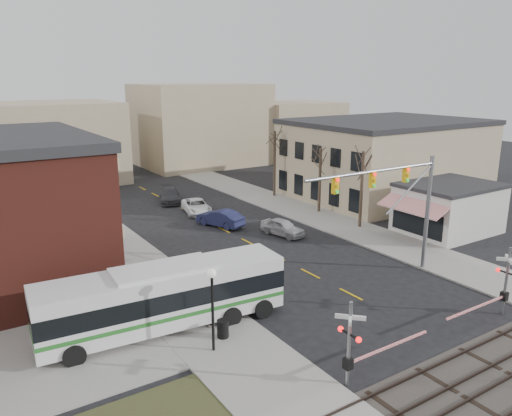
{
  "coord_description": "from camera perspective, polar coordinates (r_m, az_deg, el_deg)",
  "views": [
    {
      "loc": [
        -20.49,
        -18.72,
        13.11
      ],
      "look_at": [
        -0.72,
        11.73,
        3.5
      ],
      "focal_mm": 35.0,
      "sensor_mm": 36.0,
      "label": 1
    }
  ],
  "objects": [
    {
      "name": "car_a",
      "position": [
        42.41,
        3.06,
        -2.21
      ],
      "size": [
        2.53,
        4.36,
        1.4
      ],
      "primitive_type": "imported",
      "rotation": [
        0.0,
        0.0,
        0.23
      ],
      "color": "#AAA9AE",
      "rests_on": "ground"
    },
    {
      "name": "ground",
      "position": [
        30.69,
        13.41,
        -10.89
      ],
      "size": [
        160.0,
        160.0,
        0.0
      ],
      "primitive_type": "plane",
      "color": "black",
      "rests_on": "ground"
    },
    {
      "name": "ballast_strip",
      "position": [
        26.57,
        26.43,
        -16.37
      ],
      "size": [
        160.0,
        5.0,
        0.06
      ],
      "primitive_type": "cube",
      "color": "#332D28",
      "rests_on": "ground"
    },
    {
      "name": "transit_bus",
      "position": [
        27.09,
        -10.44,
        -9.9
      ],
      "size": [
        13.24,
        3.82,
        3.36
      ],
      "color": "silver",
      "rests_on": "ground"
    },
    {
      "name": "car_d",
      "position": [
        54.34,
        -9.83,
        1.45
      ],
      "size": [
        3.8,
        5.49,
        1.48
      ],
      "primitive_type": "imported",
      "rotation": [
        0.0,
        0.0,
        -0.38
      ],
      "color": "#37373C",
      "rests_on": "ground"
    },
    {
      "name": "traffic_signal_mast",
      "position": [
        33.41,
        16.08,
        1.58
      ],
      "size": [
        10.92,
        0.3,
        8.0
      ],
      "color": "gray",
      "rests_on": "ground"
    },
    {
      "name": "tree_east_a",
      "position": [
        44.68,
        11.97,
        2.07
      ],
      "size": [
        0.28,
        0.28,
        6.75
      ],
      "color": "#382B21",
      "rests_on": "sidewalk_east"
    },
    {
      "name": "tree_east_c",
      "position": [
        55.49,
        2.13,
        5.08
      ],
      "size": [
        0.28,
        0.28,
        7.2
      ],
      "color": "#382B21",
      "rests_on": "sidewalk_east"
    },
    {
      "name": "sidewalk_east",
      "position": [
        50.68,
        4.6,
        -0.14
      ],
      "size": [
        5.0,
        60.0,
        0.12
      ],
      "primitive_type": "cube",
      "color": "gray",
      "rests_on": "ground"
    },
    {
      "name": "rail_tracks",
      "position": [
        26.52,
        26.46,
        -16.21
      ],
      "size": [
        160.0,
        3.91,
        0.14
      ],
      "color": "#2D231E",
      "rests_on": "ground"
    },
    {
      "name": "rr_crossing_west",
      "position": [
        22.73,
        11.38,
        -14.85
      ],
      "size": [
        5.6,
        1.36,
        4.0
      ],
      "color": "gray",
      "rests_on": "ground"
    },
    {
      "name": "rr_crossing_east",
      "position": [
        31.15,
        26.27,
        -7.74
      ],
      "size": [
        5.6,
        1.36,
        4.0
      ],
      "color": "gray",
      "rests_on": "ground"
    },
    {
      "name": "trash_bin",
      "position": [
        26.34,
        -3.81,
        -13.6
      ],
      "size": [
        0.6,
        0.6,
        0.94
      ],
      "primitive_type": "cylinder",
      "color": "black",
      "rests_on": "sidewalk_west"
    },
    {
      "name": "street_lamp",
      "position": [
        24.1,
        -5.03,
        -9.61
      ],
      "size": [
        0.44,
        0.44,
        4.25
      ],
      "color": "black",
      "rests_on": "sidewalk_west"
    },
    {
      "name": "pedestrian_far",
      "position": [
        29.69,
        -11.94,
        -9.54
      ],
      "size": [
        1.0,
        1.09,
        1.81
      ],
      "primitive_type": "imported",
      "rotation": [
        0.0,
        0.0,
        1.11
      ],
      "color": "#2F3953",
      "rests_on": "sidewalk_west"
    },
    {
      "name": "tan_building",
      "position": [
        58.16,
        14.56,
        5.6
      ],
      "size": [
        20.3,
        15.3,
        8.5
      ],
      "color": "tan",
      "rests_on": "ground"
    },
    {
      "name": "sidewalk_west",
      "position": [
        42.31,
        -16.33,
        -3.76
      ],
      "size": [
        5.0,
        60.0,
        0.12
      ],
      "primitive_type": "cube",
      "color": "gray",
      "rests_on": "ground"
    },
    {
      "name": "car_c",
      "position": [
        49.56,
        -6.81,
        0.2
      ],
      "size": [
        3.34,
        5.3,
        1.36
      ],
      "primitive_type": "imported",
      "rotation": [
        0.0,
        0.0,
        -0.23
      ],
      "color": "white",
      "rests_on": "ground"
    },
    {
      "name": "tree_east_b",
      "position": [
        49.24,
        7.3,
        3.18
      ],
      "size": [
        0.28,
        0.28,
        6.3
      ],
      "color": "#382B21",
      "rests_on": "sidewalk_east"
    },
    {
      "name": "awning_shop",
      "position": [
        45.94,
        21.15,
        0.02
      ],
      "size": [
        9.74,
        6.2,
        4.3
      ],
      "color": "beige",
      "rests_on": "ground"
    },
    {
      "name": "pedestrian_near",
      "position": [
        27.28,
        -5.41,
        -11.64
      ],
      "size": [
        0.53,
        0.7,
        1.73
      ],
      "primitive_type": "imported",
      "rotation": [
        0.0,
        0.0,
        1.38
      ],
      "color": "#514940",
      "rests_on": "sidewalk_west"
    },
    {
      "name": "car_b",
      "position": [
        44.98,
        -4.12,
        -1.14
      ],
      "size": [
        3.16,
        4.92,
        1.53
      ],
      "primitive_type": "imported",
      "rotation": [
        0.0,
        0.0,
        3.5
      ],
      "color": "#181B3C",
      "rests_on": "ground"
    }
  ]
}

